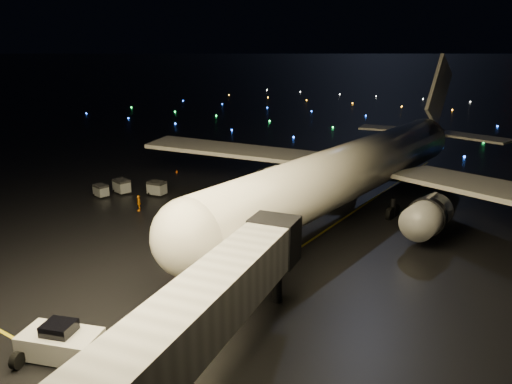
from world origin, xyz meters
TOP-DOWN VIEW (x-y plane):
  - lane_centre at (12.00, 15.00)m, footprint 0.25×80.00m
  - airliner at (12.17, 27.92)m, footprint 61.97×59.19m
  - pushback_tug at (8.22, -9.41)m, footprint 5.23×3.91m
  - belt_loader at (4.38, 5.84)m, footprint 6.37×2.86m
  - crew_c at (-8.23, 12.41)m, footprint 1.04×1.09m
  - safety_cone_0 at (4.58, 13.42)m, footprint 0.59×0.59m
  - safety_cone_1 at (1.08, 22.03)m, footprint 0.63×0.63m
  - safety_cone_2 at (1.92, 23.08)m, footprint 0.48×0.48m
  - safety_cone_3 at (-16.60, 27.72)m, footprint 0.51×0.51m
  - taxiway_lights at (0.00, 106.00)m, footprint 164.00×92.00m
  - baggage_cart_0 at (-10.92, 17.95)m, footprint 2.27×1.74m
  - baggage_cart_1 at (-15.24, 16.13)m, footprint 2.38×1.91m
  - baggage_cart_2 at (-16.18, 13.65)m, footprint 2.01×1.58m

SIDE VIEW (x-z plane):
  - lane_centre at x=12.00m, z-range 0.00..0.02m
  - taxiway_lights at x=0.00m, z-range 0.00..0.36m
  - safety_cone_3 at x=-16.60m, z-range 0.00..0.44m
  - safety_cone_2 at x=1.92m, z-range 0.00..0.45m
  - safety_cone_0 at x=4.58m, z-range 0.00..0.53m
  - safety_cone_1 at x=1.08m, z-range 0.00..0.56m
  - baggage_cart_2 at x=-16.18m, z-range 0.00..1.53m
  - baggage_cart_0 at x=-10.92m, z-range 0.00..1.77m
  - baggage_cart_1 at x=-15.24m, z-range 0.00..1.78m
  - crew_c at x=-8.23m, z-range 0.00..1.82m
  - pushback_tug at x=8.22m, z-range 0.00..2.23m
  - belt_loader at x=4.38m, z-range 0.00..2.99m
  - airliner at x=12.17m, z-range 0.00..16.70m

